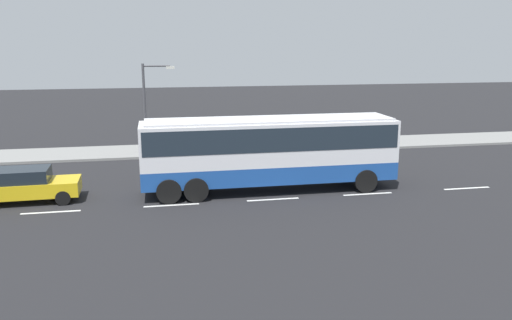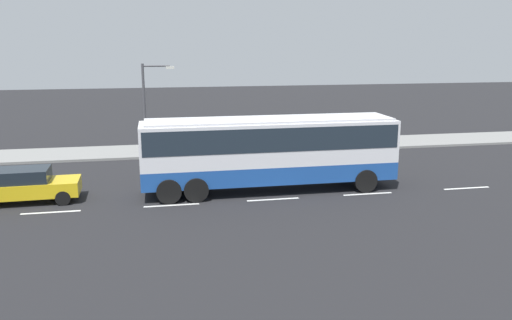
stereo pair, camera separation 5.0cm
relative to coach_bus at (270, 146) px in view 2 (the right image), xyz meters
The scene contains 7 objects.
ground_plane 2.47m from the coach_bus, 141.04° to the left, with size 120.00×120.00×0.00m, color black.
sidewalk_curb 10.37m from the coach_bus, 95.26° to the left, with size 80.00×4.00×0.15m, color gray.
lane_centreline 4.02m from the coach_bus, 26.35° to the right, with size 42.17×0.16×0.01m.
coach_bus is the anchor object (origin of this frame).
car_yellow_taxi 11.15m from the coach_bus, behind, with size 4.58×1.96×1.53m.
pedestrian_near_curb 9.04m from the coach_bus, 71.44° to the left, with size 0.32×0.32×1.77m.
street_lamp 10.50m from the coach_bus, 122.75° to the left, with size 1.96×0.24×5.58m.
Camera 2 is at (-4.30, -24.13, 6.93)m, focal length 36.24 mm.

